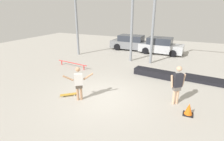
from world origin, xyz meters
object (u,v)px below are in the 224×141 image
(skateboard, at_px, (68,94))
(parked_car_silver, at_px, (161,46))
(bystander, at_px, (177,83))
(traffic_cone, at_px, (189,109))
(grind_box, at_px, (154,73))
(parked_car_grey, at_px, (132,43))
(skateboarder, at_px, (79,82))
(grind_rail, at_px, (72,63))
(manual_pad, at_px, (213,81))

(skateboard, distance_m, parked_car_silver, 10.91)
(bystander, relative_size, traffic_cone, 3.53)
(grind_box, distance_m, parked_car_grey, 7.51)
(skateboarder, relative_size, grind_rail, 0.60)
(grind_rail, xyz_separation_m, parked_car_grey, (2.12, 7.24, 0.43))
(parked_car_grey, relative_size, traffic_cone, 8.81)
(parked_car_grey, bearing_deg, traffic_cone, -60.26)
(skateboarder, xyz_separation_m, grind_rail, (-3.24, 3.81, -0.61))
(parked_car_silver, bearing_deg, traffic_cone, -71.74)
(manual_pad, distance_m, parked_car_grey, 9.35)
(manual_pad, xyz_separation_m, traffic_cone, (-1.16, -4.01, 0.15))
(skateboard, bearing_deg, skateboarder, -48.67)
(skateboard, xyz_separation_m, bystander, (4.79, 1.36, 0.92))
(grind_box, relative_size, manual_pad, 0.80)
(parked_car_silver, bearing_deg, grind_rail, -123.95)
(bystander, bearing_deg, skateboard, -22.56)
(skateboarder, bearing_deg, skateboard, 133.48)
(parked_car_grey, bearing_deg, skateboarder, -83.76)
(manual_pad, xyz_separation_m, parked_car_silver, (-4.00, 5.91, 0.62))
(skateboarder, distance_m, traffic_cone, 4.75)
(manual_pad, height_order, grind_rail, grind_rail)
(skateboard, xyz_separation_m, parked_car_grey, (-0.40, 10.94, 0.65))
(manual_pad, distance_m, traffic_cone, 4.18)
(skateboarder, distance_m, skateboard, 1.11)
(parked_car_grey, height_order, bystander, bystander)
(grind_rail, bearing_deg, parked_car_grey, 73.67)
(parked_car_silver, bearing_deg, skateboarder, -97.28)
(skateboarder, bearing_deg, parked_car_silver, 41.93)
(skateboard, distance_m, traffic_cone, 5.41)
(grind_rail, distance_m, parked_car_silver, 8.55)
(grind_box, distance_m, bystander, 3.50)
(skateboard, bearing_deg, grind_box, 13.01)
(skateboard, bearing_deg, traffic_cone, -33.50)
(manual_pad, distance_m, bystander, 3.85)
(traffic_cone, bearing_deg, bystander, 129.99)
(grind_rail, height_order, parked_car_silver, parked_car_silver)
(parked_car_silver, bearing_deg, skateboard, -101.15)
(grind_rail, bearing_deg, bystander, -17.80)
(grind_box, xyz_separation_m, parked_car_grey, (-3.62, 6.56, 0.51))
(skateboard, xyz_separation_m, manual_pad, (6.53, 4.69, 0.02))
(parked_car_silver, xyz_separation_m, traffic_cone, (2.84, -9.92, -0.47))
(traffic_cone, bearing_deg, skateboarder, -170.49)
(traffic_cone, bearing_deg, grind_box, 120.02)
(skateboard, xyz_separation_m, grind_rail, (-2.52, 3.71, 0.22))
(skateboarder, height_order, bystander, bystander)
(grind_rail, xyz_separation_m, bystander, (7.31, -2.35, 0.70))
(manual_pad, xyz_separation_m, parked_car_grey, (-6.92, 6.26, 0.62))
(grind_box, bearing_deg, manual_pad, 5.20)
(skateboarder, xyz_separation_m, parked_car_silver, (1.80, 10.69, -0.19))
(grind_box, height_order, parked_car_silver, parked_car_silver)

